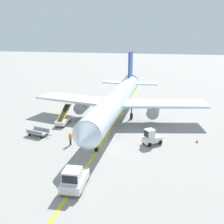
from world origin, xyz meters
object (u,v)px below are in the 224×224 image
at_px(pushback_tug, 74,179).
at_px(ground_crew_marshaller, 70,138).
at_px(belt_loader_forward_hold, 63,119).
at_px(baggage_tug_near_wing, 151,138).
at_px(baggage_cart_loaded, 38,132).
at_px(safety_cone_nose_right, 103,121).
at_px(safety_cone_nose_left, 197,141).
at_px(airliner, 117,100).

distance_m(pushback_tug, ground_crew_marshaller, 10.16).
bearing_deg(belt_loader_forward_hold, pushback_tug, -64.64).
height_order(belt_loader_forward_hold, ground_crew_marshaller, belt_loader_forward_hold).
distance_m(baggage_tug_near_wing, baggage_cart_loaded, 15.68).
bearing_deg(pushback_tug, ground_crew_marshaller, 112.88).
height_order(baggage_tug_near_wing, safety_cone_nose_right, baggage_tug_near_wing).
bearing_deg(baggage_tug_near_wing, safety_cone_nose_left, 17.60).
distance_m(airliner, baggage_cart_loaded, 13.22).
relative_size(airliner, pushback_tug, 9.54).
height_order(airliner, belt_loader_forward_hold, airliner).
bearing_deg(pushback_tug, safety_cone_nose_right, 96.30).
bearing_deg(belt_loader_forward_hold, ground_crew_marshaller, -61.69).
bearing_deg(pushback_tug, baggage_tug_near_wing, 62.52).
relative_size(airliner, baggage_tug_near_wing, 13.16).
relative_size(safety_cone_nose_left, safety_cone_nose_right, 1.00).
height_order(airliner, baggage_cart_loaded, airliner).
height_order(belt_loader_forward_hold, baggage_cart_loaded, belt_loader_forward_hold).
xyz_separation_m(airliner, ground_crew_marshaller, (-3.83, -10.89, -2.51)).
relative_size(baggage_tug_near_wing, belt_loader_forward_hold, 0.53).
bearing_deg(baggage_tug_near_wing, belt_loader_forward_hold, 160.24).
distance_m(ground_crew_marshaller, safety_cone_nose_left, 16.49).
relative_size(baggage_tug_near_wing, ground_crew_marshaller, 1.57).
distance_m(airliner, baggage_tug_near_wing, 10.81).
bearing_deg(safety_cone_nose_right, pushback_tug, -83.70).
bearing_deg(baggage_cart_loaded, ground_crew_marshaller, -20.67).
bearing_deg(baggage_tug_near_wing, safety_cone_nose_right, 138.82).
relative_size(ground_crew_marshaller, safety_cone_nose_left, 3.86).
distance_m(baggage_cart_loaded, safety_cone_nose_left, 21.62).
height_order(airliner, ground_crew_marshaller, airliner).
bearing_deg(safety_cone_nose_left, baggage_cart_loaded, -174.26).
bearing_deg(airliner, pushback_tug, -89.67).
distance_m(pushback_tug, safety_cone_nose_left, 18.16).
bearing_deg(ground_crew_marshaller, baggage_cart_loaded, 159.33).
height_order(airliner, baggage_tug_near_wing, airliner).
distance_m(pushback_tug, belt_loader_forward_hold, 18.65).
xyz_separation_m(baggage_cart_loaded, ground_crew_marshaller, (5.59, -2.11, 0.44)).
xyz_separation_m(pushback_tug, belt_loader_forward_hold, (-7.99, 16.85, -0.22)).
distance_m(ground_crew_marshaller, safety_cone_nose_right, 9.81).
bearing_deg(baggage_tug_near_wing, baggage_cart_loaded, -178.86).
relative_size(pushback_tug, ground_crew_marshaller, 2.17).
xyz_separation_m(airliner, pushback_tug, (0.12, -20.25, -2.42)).
bearing_deg(pushback_tug, safety_cone_nose_left, 48.72).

